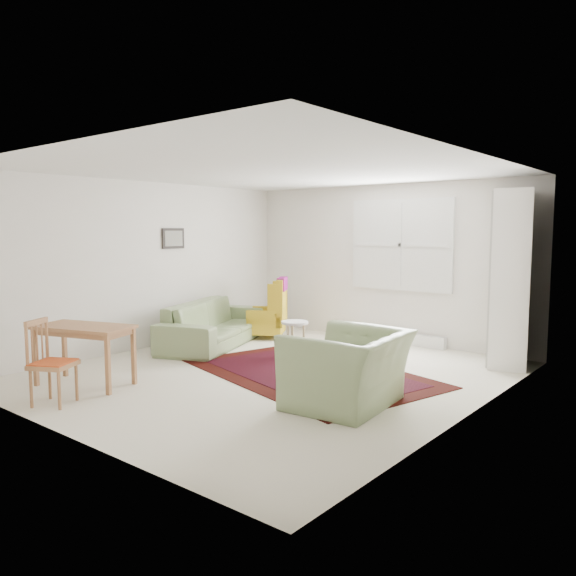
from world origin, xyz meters
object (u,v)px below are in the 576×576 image
Objects in this scene: wingback_chair at (266,308)px; desk at (85,355)px; stool at (295,339)px; cabinet at (510,278)px; armchair at (348,362)px; desk_chair at (53,362)px; sofa at (215,315)px; coffee_table at (343,378)px.

wingback_chair reaches higher than desk.
cabinet reaches higher than stool.
armchair is 0.51× the size of cabinet.
desk_chair is at bearing -99.66° from stool.
armchair is at bearing -132.46° from sofa.
wingback_chair is at bearing 147.50° from stool.
armchair reaches higher than desk_chair.
wingback_chair is at bearing 144.66° from coffee_table.
wingback_chair is (-3.02, 2.18, 0.05)m from armchair.
coffee_table is at bearing -125.32° from cabinet.
desk is at bearing 169.98° from sofa.
armchair is at bearing 23.06° from wingback_chair.
desk reaches higher than stool.
stool is (1.21, -0.77, -0.25)m from wingback_chair.
wingback_chair is at bearing 172.18° from cabinet.
armchair is 2.32× the size of stool.
stool is (1.47, 0.15, -0.21)m from sofa.
coffee_table is (-0.17, 0.16, -0.24)m from armchair.
sofa is 3.51m from armchair.
coffee_table is 0.24× the size of cabinet.
sofa is 4.31m from cabinet.
sofa reaches higher than desk_chair.
sofa is at bearing -116.41° from armchair.
wingback_chair is 1.99× the size of stool.
sofa is 2.58m from desk.
cabinet is (3.95, 1.57, 0.69)m from sofa.
sofa reaches higher than desk.
cabinet is 2.09× the size of desk.
wingback_chair is at bearing -19.25° from desk_chair.
cabinet is at bearing 50.00° from desk.
desk is at bearing -26.94° from wingback_chair.
sofa is 3.31m from coffee_table.
sofa is at bearing -46.77° from wingback_chair.
stool is at bearing -168.04° from cabinet.
sofa reaches higher than armchair.
cabinet reaches higher than wingback_chair.
stool is 3.33m from desk_chair.
coffee_table is 0.49× the size of desk.
coffee_table is (3.11, -1.10, -0.24)m from sofa.
armchair is at bearing 24.53° from desk.
desk_chair is at bearing 174.89° from sofa.
sofa reaches higher than stool.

